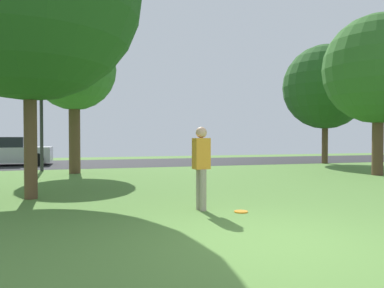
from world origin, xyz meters
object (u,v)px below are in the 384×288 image
Objects in this scene: birch_tree_lone at (325,87)px; person_thrower at (201,164)px; maple_tree_far at (378,69)px; street_lamp_post at (41,118)px; frisbee_disc at (241,212)px; oak_tree_right at (74,69)px; parked_car_silver at (9,152)px.

birch_tree_lone reaches higher than person_thrower.
maple_tree_far reaches higher than street_lamp_post.
birch_tree_lone is 23.65× the size of frisbee_disc.
maple_tree_far is at bearing 32.73° from frisbee_disc.
oak_tree_right reaches higher than frisbee_disc.
frisbee_disc is 0.06× the size of street_lamp_post.
oak_tree_right is 1.46× the size of parked_car_silver.
birch_tree_lone is 16.89m from parked_car_silver.
street_lamp_post is (-12.55, 5.11, -1.78)m from maple_tree_far.
birch_tree_lone is at bearing 8.21° from oak_tree_right.
maple_tree_far is 1.36× the size of street_lamp_post.
person_thrower is 14.75m from parked_car_silver.
birch_tree_lone is at bearing 48.44° from frisbee_disc.
street_lamp_post is at bearing 103.39° from person_thrower.
street_lamp_post is (-1.37, 1.29, -1.89)m from oak_tree_right.
maple_tree_far is 13.66m from street_lamp_post.
frisbee_disc is at bearing -131.56° from birch_tree_lone.
person_thrower is (-8.46, -4.57, -3.09)m from maple_tree_far.
person_thrower is at bearing -72.06° from oak_tree_right.
person_thrower is at bearing -65.68° from parked_car_silver.
oak_tree_right is 7.00m from parked_car_silver.
oak_tree_right is 9.38m from person_thrower.
frisbee_disc is 11.40m from street_lamp_post.
maple_tree_far is 1.52× the size of parked_car_silver.
maple_tree_far is 3.61× the size of person_thrower.
oak_tree_right is at bearing 98.44° from person_thrower.
maple_tree_far is at bearing -22.15° from street_lamp_post.
person_thrower is 6.27× the size of frisbee_disc.
maple_tree_far is 10.10m from person_thrower.
frisbee_disc is at bearing -68.84° from oak_tree_right.
maple_tree_far is at bearing -18.85° from oak_tree_right.
person_thrower is (2.72, -8.39, -3.21)m from oak_tree_right.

